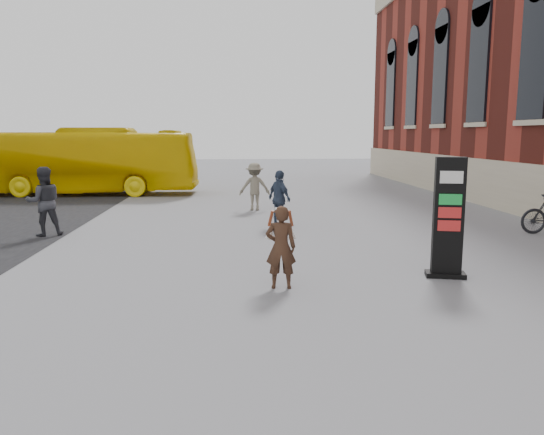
{
  "coord_description": "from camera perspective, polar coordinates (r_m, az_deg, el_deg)",
  "views": [
    {
      "loc": [
        -0.34,
        -9.15,
        2.79
      ],
      "look_at": [
        0.4,
        1.17,
        1.15
      ],
      "focal_mm": 35.0,
      "sensor_mm": 36.0,
      "label": 1
    }
  ],
  "objects": [
    {
      "name": "pedestrian_c",
      "position": [
        15.9,
        0.82,
        2.03
      ],
      "size": [
        0.87,
        1.08,
        1.71
      ],
      "primitive_type": "imported",
      "rotation": [
        0.0,
        0.0,
        2.11
      ],
      "color": "#35445B",
      "rests_on": "ground"
    },
    {
      "name": "info_pylon",
      "position": [
        10.8,
        18.43,
        -0.05
      ],
      "size": [
        0.82,
        0.54,
        2.35
      ],
      "rotation": [
        0.0,
        0.0,
        -0.23
      ],
      "color": "black",
      "rests_on": "ground"
    },
    {
      "name": "woman",
      "position": [
        9.58,
        0.95,
        -3.1
      ],
      "size": [
        0.6,
        0.55,
        1.52
      ],
      "rotation": [
        0.0,
        0.0,
        3.07
      ],
      "color": "#3E291B",
      "rests_on": "ground"
    },
    {
      "name": "ground",
      "position": [
        9.57,
        -1.92,
        -7.94
      ],
      "size": [
        100.0,
        100.0,
        0.0
      ],
      "primitive_type": "plane",
      "color": "#9E9EA3"
    },
    {
      "name": "bus",
      "position": [
        26.12,
        -20.32,
        5.68
      ],
      "size": [
        11.04,
        2.92,
        3.05
      ],
      "primitive_type": "imported",
      "rotation": [
        0.0,
        0.0,
        1.54
      ],
      "color": "yellow",
      "rests_on": "road"
    },
    {
      "name": "pedestrian_a",
      "position": [
        15.8,
        -23.33,
        1.59
      ],
      "size": [
        1.13,
        1.03,
        1.9
      ],
      "primitive_type": "imported",
      "rotation": [
        0.0,
        0.0,
        3.55
      ],
      "color": "#34353B",
      "rests_on": "ground"
    },
    {
      "name": "pedestrian_b",
      "position": [
        19.44,
        -1.89,
        3.33
      ],
      "size": [
        1.14,
        0.68,
        1.74
      ],
      "primitive_type": "imported",
      "rotation": [
        0.0,
        0.0,
        3.17
      ],
      "color": "gray",
      "rests_on": "ground"
    }
  ]
}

